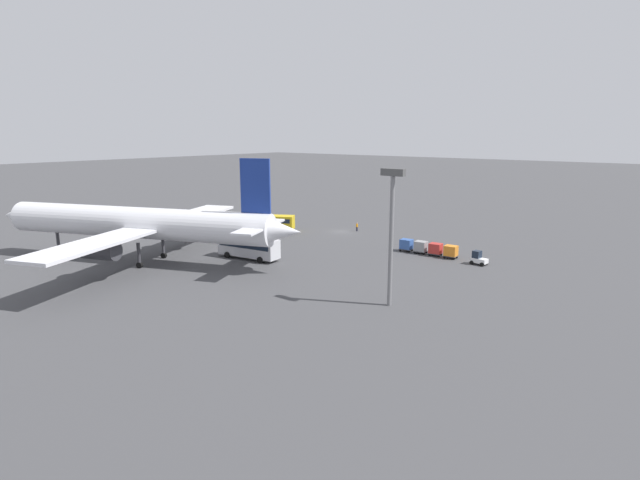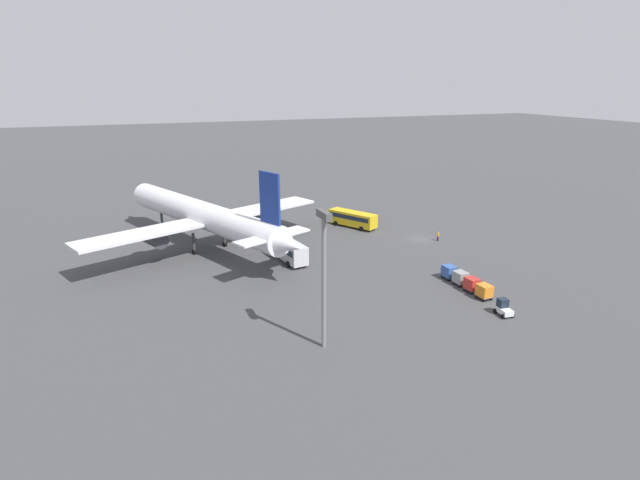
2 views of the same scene
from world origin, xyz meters
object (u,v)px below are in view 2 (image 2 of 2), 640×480
at_px(shuttle_bus_near, 353,218).
at_px(cargo_cart_orange, 484,291).
at_px(baggage_tug, 503,308).
at_px(cargo_cart_blue, 449,271).
at_px(shuttle_bus_far, 287,248).
at_px(cargo_cart_red, 472,284).
at_px(cargo_cart_grey, 460,277).
at_px(airplane, 203,216).
at_px(worker_person, 438,236).

distance_m(shuttle_bus_near, cargo_cart_orange, 38.77).
relative_size(baggage_tug, cargo_cart_blue, 1.22).
relative_size(shuttle_bus_far, baggage_tug, 4.24).
distance_m(baggage_tug, cargo_cart_red, 7.53).
bearing_deg(cargo_cart_grey, airplane, 45.91).
bearing_deg(airplane, cargo_cart_red, -158.46).
xyz_separation_m(shuttle_bus_far, cargo_cart_red, (-22.34, -20.10, -0.83)).
xyz_separation_m(airplane, cargo_cart_orange, (-36.05, -31.76, -4.86)).
distance_m(shuttle_bus_near, shuttle_bus_far, 23.16).
bearing_deg(cargo_cart_grey, shuttle_bus_near, 2.53).
bearing_deg(cargo_cart_grey, cargo_cart_red, 179.96).
distance_m(shuttle_bus_far, cargo_cart_red, 30.06).
bearing_deg(baggage_tug, worker_person, -12.55).
height_order(shuttle_bus_near, baggage_tug, shuttle_bus_near).
distance_m(shuttle_bus_near, cargo_cart_red, 36.14).
relative_size(airplane, shuttle_bus_far, 4.64).
height_order(shuttle_bus_near, worker_person, shuttle_bus_near).
distance_m(shuttle_bus_near, cargo_cart_grey, 33.51).
distance_m(shuttle_bus_near, baggage_tug, 43.59).
relative_size(shuttle_bus_near, shuttle_bus_far, 0.97).
relative_size(shuttle_bus_far, cargo_cart_red, 5.16).
relative_size(baggage_tug, worker_person, 1.46).
xyz_separation_m(shuttle_bus_far, cargo_cart_orange, (-24.98, -20.09, -0.83)).
relative_size(baggage_tug, cargo_cart_orange, 1.22).
distance_m(shuttle_bus_far, baggage_tug, 35.46).
distance_m(baggage_tug, worker_person, 30.96).
distance_m(cargo_cart_orange, cargo_cart_blue, 7.91).
xyz_separation_m(worker_person, cargo_cart_grey, (-19.11, 9.30, 0.32)).
bearing_deg(cargo_cart_red, worker_person, -23.16).
bearing_deg(baggage_tug, cargo_cart_orange, -3.95).
bearing_deg(shuttle_bus_near, airplane, 66.24).
height_order(shuttle_bus_near, cargo_cart_red, shuttle_bus_near).
xyz_separation_m(shuttle_bus_near, cargo_cart_grey, (-33.47, -1.48, -0.71)).
height_order(worker_person, cargo_cart_red, cargo_cart_red).
bearing_deg(cargo_cart_red, shuttle_bus_near, 2.34).
bearing_deg(airplane, cargo_cart_orange, -160.64).
relative_size(shuttle_bus_far, cargo_cart_grey, 5.16).
relative_size(airplane, cargo_cart_red, 23.94).
distance_m(cargo_cart_orange, cargo_cart_red, 2.64).
relative_size(cargo_cart_orange, cargo_cart_blue, 1.00).
xyz_separation_m(cargo_cart_red, cargo_cart_grey, (2.64, -0.00, 0.00)).
relative_size(airplane, cargo_cart_grey, 23.94).
bearing_deg(shuttle_bus_near, cargo_cart_orange, 153.33).
height_order(worker_person, cargo_cart_orange, cargo_cart_orange).
distance_m(worker_person, cargo_cart_grey, 21.26).
bearing_deg(worker_person, airplane, 74.15).
bearing_deg(shuttle_bus_far, shuttle_bus_near, -61.64).
xyz_separation_m(baggage_tug, cargo_cart_red, (7.47, -0.93, 0.25)).
relative_size(airplane, cargo_cart_orange, 23.94).
bearing_deg(cargo_cart_red, cargo_cart_orange, 179.71).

